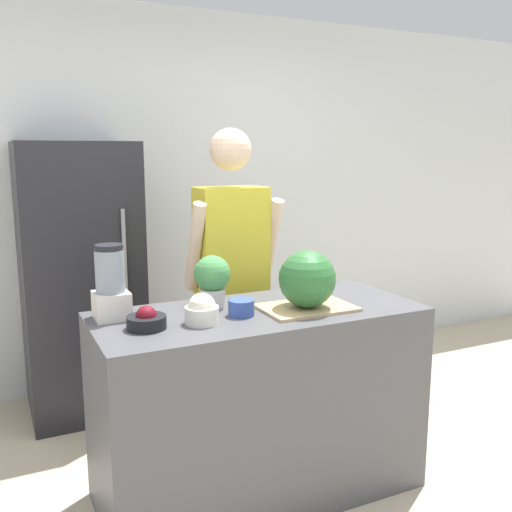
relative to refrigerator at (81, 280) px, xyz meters
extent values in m
cube|color=silver|center=(0.60, 0.36, 0.45)|extent=(8.00, 0.06, 2.60)
cube|color=#4C4C51|center=(0.60, -1.29, -0.39)|extent=(1.52, 0.65, 0.91)
cube|color=#232328|center=(0.00, 0.00, 0.00)|extent=(0.69, 0.62, 1.69)
cylinder|color=gray|center=(0.21, -0.33, 0.17)|extent=(0.02, 0.02, 0.59)
cube|color=#333338|center=(0.72, -0.70, -0.42)|extent=(0.29, 0.18, 0.84)
cube|color=gold|center=(0.72, -0.70, 0.30)|extent=(0.38, 0.22, 0.60)
sphere|color=beige|center=(0.72, -0.70, 0.80)|extent=(0.23, 0.23, 0.23)
cylinder|color=beige|center=(0.49, -0.74, 0.29)|extent=(0.07, 0.24, 0.50)
cylinder|color=beige|center=(0.94, -0.74, 0.29)|extent=(0.07, 0.24, 0.50)
cube|color=tan|center=(0.81, -1.37, 0.07)|extent=(0.42, 0.29, 0.01)
sphere|color=#2D6B33|center=(0.81, -1.38, 0.21)|extent=(0.26, 0.26, 0.26)
cylinder|color=black|center=(0.06, -1.34, 0.09)|extent=(0.17, 0.17, 0.05)
sphere|color=maroon|center=(0.06, -1.34, 0.12)|extent=(0.09, 0.09, 0.09)
cylinder|color=white|center=(0.30, -1.37, 0.10)|extent=(0.15, 0.15, 0.07)
sphere|color=white|center=(0.30, -1.37, 0.14)|extent=(0.12, 0.12, 0.12)
cylinder|color=#334C9E|center=(0.50, -1.33, 0.10)|extent=(0.12, 0.12, 0.07)
cube|color=silver|center=(-0.04, -1.13, 0.13)|extent=(0.15, 0.15, 0.12)
cylinder|color=gray|center=(-0.04, -1.13, 0.28)|extent=(0.13, 0.13, 0.19)
cylinder|color=black|center=(-0.04, -1.13, 0.38)|extent=(0.12, 0.12, 0.02)
cylinder|color=beige|center=(0.43, -1.14, 0.11)|extent=(0.12, 0.12, 0.09)
sphere|color=#478E4C|center=(0.43, -1.14, 0.23)|extent=(0.17, 0.17, 0.17)
camera|label=1|loc=(-0.50, -3.58, 0.79)|focal=40.00mm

